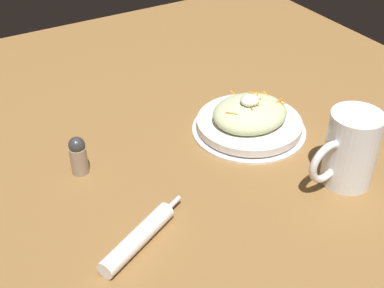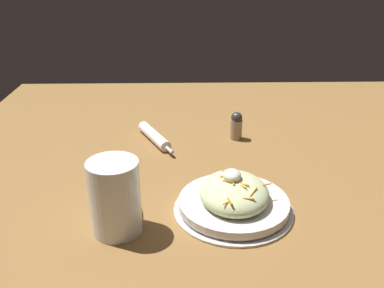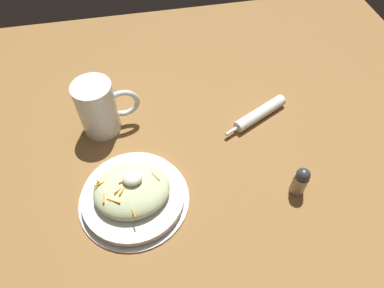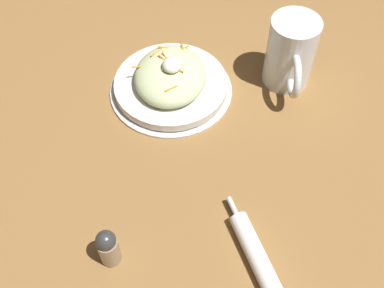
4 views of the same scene
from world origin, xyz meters
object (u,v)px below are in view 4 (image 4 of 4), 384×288
at_px(salad_plate, 171,81).
at_px(napkin_roll, 259,260).
at_px(salt_shaker, 108,247).
at_px(beer_mug, 290,56).

xyz_separation_m(salad_plate, napkin_roll, (0.33, 0.17, -0.01)).
relative_size(salad_plate, salt_shaker, 3.07).
distance_m(salad_plate, beer_mug, 0.23).
distance_m(salad_plate, napkin_roll, 0.38).
bearing_deg(beer_mug, salt_shaker, -33.34).
relative_size(salad_plate, beer_mug, 1.60).
relative_size(beer_mug, napkin_roll, 0.81).
height_order(salad_plate, salt_shaker, salad_plate).
bearing_deg(salt_shaker, salad_plate, 172.52).
relative_size(beer_mug, salt_shaker, 1.92).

